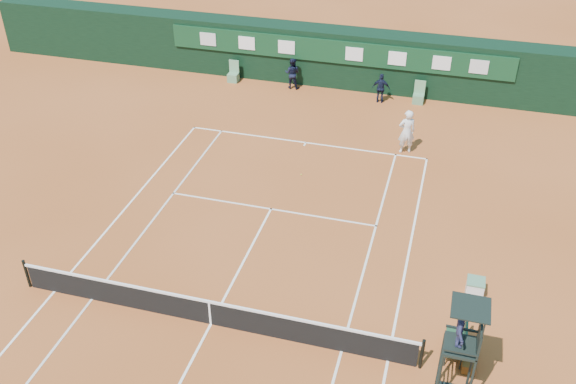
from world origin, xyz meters
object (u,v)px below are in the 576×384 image
object	(u,v)px
player_bench	(459,340)
cooler	(475,288)
player	(407,132)
tennis_net	(210,312)
umpire_chair	(463,335)

from	to	relation	value
player_bench	cooler	distance (m)	2.74
cooler	player	world-z (taller)	player
tennis_net	player_bench	distance (m)	7.43
tennis_net	cooler	size ratio (longest dim) A/B	20.00
tennis_net	player	distance (m)	13.04
player	tennis_net	bearing A→B (deg)	48.28
tennis_net	umpire_chair	size ratio (longest dim) A/B	3.77
cooler	player	xyz separation A→B (m)	(-3.31, 8.75, 0.70)
player	cooler	bearing A→B (deg)	89.01
cooler	umpire_chair	bearing A→B (deg)	-96.31
tennis_net	player_bench	bearing A→B (deg)	6.16
umpire_chair	player_bench	xyz separation A→B (m)	(0.10, 1.68, -1.86)
umpire_chair	cooler	distance (m)	4.89
tennis_net	cooler	bearing A→B (deg)	24.22
umpire_chair	tennis_net	bearing A→B (deg)	173.09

